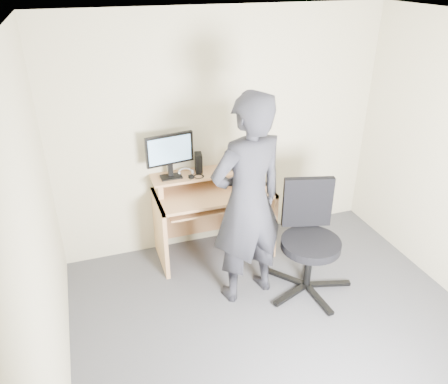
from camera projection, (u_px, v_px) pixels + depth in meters
ground at (289, 343)px, 3.67m from camera, size 3.50×3.50×0.00m
back_wall at (223, 134)px, 4.55m from camera, size 3.50×0.02×2.50m
ceiling at (320, 28)px, 2.50m from camera, size 3.50×3.50×0.02m
desk at (212, 205)px, 4.63m from camera, size 1.20×0.60×0.91m
monitor at (170, 152)px, 4.27m from camera, size 0.49×0.14×0.46m
external_drive at (199, 163)px, 4.49m from camera, size 0.09×0.14×0.20m
travel_mug at (228, 162)px, 4.52m from camera, size 0.10×0.10×0.18m
smartphone at (236, 170)px, 4.55m from camera, size 0.08×0.14×0.01m
charger at (191, 177)px, 4.38m from camera, size 0.05×0.05×0.03m
headphones at (186, 173)px, 4.49m from camera, size 0.17×0.17×0.06m
keyboard at (221, 202)px, 4.45m from camera, size 0.46×0.19×0.03m
mouse at (255, 188)px, 4.50m from camera, size 0.10×0.07×0.04m
office_chair at (309, 234)px, 4.09m from camera, size 0.84×0.81×1.06m
person at (248, 202)px, 3.79m from camera, size 0.80×0.61×1.98m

